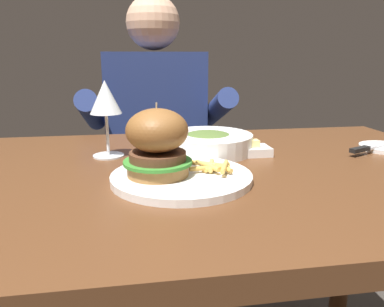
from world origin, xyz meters
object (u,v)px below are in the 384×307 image
at_px(burger_sandwich, 157,142).
at_px(diner_person, 156,163).
at_px(butter_dish, 252,150).
at_px(main_plate, 184,177).
at_px(wine_glass, 105,100).
at_px(soup_bowl, 208,142).
at_px(table_knife, 374,147).

height_order(burger_sandwich, diner_person, diner_person).
xyz_separation_m(butter_dish, diner_person, (-0.19, 0.57, -0.19)).
bearing_deg(main_plate, butter_dish, 40.98).
distance_m(wine_glass, soup_bowl, 0.26).
relative_size(main_plate, table_knife, 1.31).
distance_m(burger_sandwich, wine_glass, 0.23).
height_order(burger_sandwich, wine_glass, wine_glass).
relative_size(wine_glass, table_knife, 0.87).
xyz_separation_m(main_plate, table_knife, (0.48, 0.14, 0.01)).
distance_m(main_plate, wine_glass, 0.28).
distance_m(main_plate, table_knife, 0.50).
xyz_separation_m(soup_bowl, diner_person, (-0.09, 0.53, -0.20)).
height_order(wine_glass, butter_dish, wine_glass).
bearing_deg(diner_person, wine_glass, -104.90).
distance_m(butter_dish, diner_person, 0.63).
distance_m(table_knife, soup_bowl, 0.40).
relative_size(wine_glass, diner_person, 0.15).
bearing_deg(burger_sandwich, table_knife, 14.51).
bearing_deg(butter_dish, main_plate, -139.02).
bearing_deg(diner_person, burger_sandwich, -93.22).
bearing_deg(burger_sandwich, wine_glass, 116.60).
xyz_separation_m(main_plate, burger_sandwich, (-0.05, -0.00, 0.07)).
height_order(burger_sandwich, table_knife, burger_sandwich).
distance_m(main_plate, diner_person, 0.76).
distance_m(main_plate, butter_dish, 0.25).
bearing_deg(table_knife, wine_glass, 174.28).
bearing_deg(main_plate, diner_person, 90.55).
bearing_deg(butter_dish, diner_person, 108.56).
relative_size(main_plate, butter_dish, 3.22).
bearing_deg(burger_sandwich, main_plate, 0.87).
height_order(main_plate, table_knife, table_knife).
xyz_separation_m(main_plate, diner_person, (-0.01, 0.73, -0.18)).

